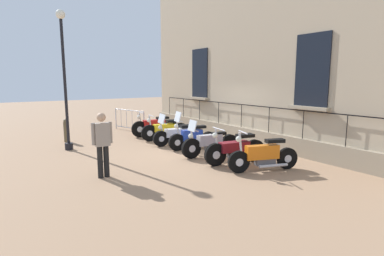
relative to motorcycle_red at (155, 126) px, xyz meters
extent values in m
plane|color=#9E7A5B|center=(-0.18, 3.19, -0.46)|extent=(60.00, 60.00, 0.00)
cube|color=tan|center=(-2.62, 3.19, 3.83)|extent=(0.60, 13.67, 8.58)
cube|color=gray|center=(-2.24, 3.19, -0.15)|extent=(0.20, 13.67, 0.62)
cube|color=black|center=(-2.30, 6.20, 2.33)|extent=(0.06, 1.19, 2.24)
cube|color=tan|center=(-2.22, 6.20, 1.16)|extent=(0.24, 1.39, 0.10)
cube|color=black|center=(-2.30, 0.18, 2.33)|extent=(0.06, 1.19, 2.24)
cube|color=tan|center=(-2.22, 0.18, 1.16)|extent=(0.24, 1.39, 0.10)
cube|color=black|center=(-2.20, 3.19, 1.07)|extent=(0.03, 11.48, 0.03)
cylinder|color=black|center=(-2.20, -2.55, 0.62)|extent=(0.02, 0.02, 0.91)
cylinder|color=black|center=(-2.20, -1.12, 0.62)|extent=(0.02, 0.02, 0.91)
cylinder|color=black|center=(-2.20, 0.32, 0.62)|extent=(0.02, 0.02, 0.91)
cylinder|color=black|center=(-2.20, 1.75, 0.62)|extent=(0.02, 0.02, 0.91)
cylinder|color=black|center=(-2.20, 3.19, 0.62)|extent=(0.02, 0.02, 0.91)
cylinder|color=black|center=(-2.20, 4.62, 0.62)|extent=(0.02, 0.02, 0.91)
cylinder|color=black|center=(-2.20, 6.06, 0.62)|extent=(0.02, 0.02, 0.91)
cylinder|color=black|center=(-2.20, 7.49, 0.62)|extent=(0.02, 0.02, 0.91)
cylinder|color=black|center=(0.71, -0.11, -0.10)|extent=(0.72, 0.21, 0.71)
cylinder|color=silver|center=(0.71, -0.11, -0.10)|extent=(0.27, 0.16, 0.25)
cylinder|color=black|center=(-0.72, 0.11, -0.10)|extent=(0.72, 0.21, 0.71)
cylinder|color=silver|center=(-0.72, 0.11, -0.10)|extent=(0.27, 0.16, 0.25)
cube|color=red|center=(0.04, -0.01, 0.11)|extent=(1.01, 0.44, 0.34)
cube|color=#4C4C51|center=(-0.06, 0.01, -0.14)|extent=(0.62, 0.32, 0.25)
cube|color=black|center=(-0.35, 0.05, 0.35)|extent=(0.58, 0.35, 0.10)
cylinder|color=silver|center=(0.66, -0.11, 0.26)|extent=(0.17, 0.08, 0.73)
cylinder|color=silver|center=(0.61, -0.10, 0.62)|extent=(0.14, 0.64, 0.04)
sphere|color=white|center=(0.73, -0.12, 0.44)|extent=(0.16, 0.16, 0.16)
cylinder|color=silver|center=(-0.22, 0.20, -0.26)|extent=(0.88, 0.21, 0.08)
cylinder|color=black|center=(0.74, 0.92, -0.12)|extent=(0.69, 0.22, 0.68)
cylinder|color=silver|center=(0.74, 0.92, -0.12)|extent=(0.26, 0.17, 0.24)
cylinder|color=black|center=(-0.62, 1.14, -0.12)|extent=(0.69, 0.22, 0.68)
cylinder|color=silver|center=(-0.62, 1.14, -0.12)|extent=(0.26, 0.17, 0.24)
cube|color=gold|center=(0.11, 1.02, 0.07)|extent=(0.94, 0.48, 0.29)
cube|color=#4C4C51|center=(0.01, 1.04, -0.15)|extent=(0.57, 0.35, 0.24)
cube|color=black|center=(-0.25, 1.08, 0.33)|extent=(0.54, 0.38, 0.10)
cylinder|color=silver|center=(0.69, 0.93, 0.23)|extent=(0.17, 0.08, 0.72)
cylinder|color=silver|center=(0.64, 0.94, 0.59)|extent=(0.15, 0.74, 0.04)
sphere|color=white|center=(0.76, 0.92, 0.41)|extent=(0.16, 0.16, 0.16)
cylinder|color=silver|center=(-0.13, 1.25, -0.27)|extent=(0.81, 0.21, 0.08)
cylinder|color=black|center=(0.82, 2.06, -0.16)|extent=(0.62, 0.24, 0.60)
cylinder|color=silver|center=(0.82, 2.06, -0.16)|extent=(0.23, 0.20, 0.21)
cylinder|color=black|center=(-0.62, 2.30, -0.16)|extent=(0.62, 0.24, 0.60)
cylinder|color=silver|center=(-0.62, 2.30, -0.16)|extent=(0.23, 0.20, 0.21)
cube|color=silver|center=(0.15, 2.17, 0.03)|extent=(1.03, 0.48, 0.30)
cube|color=#4C4C51|center=(0.05, 2.19, -0.19)|extent=(0.63, 0.36, 0.21)
cube|color=black|center=(-0.24, 2.24, 0.26)|extent=(0.59, 0.38, 0.10)
cylinder|color=silver|center=(0.77, 2.07, 0.15)|extent=(0.17, 0.08, 0.62)
cylinder|color=silver|center=(0.73, 2.08, 0.45)|extent=(0.15, 0.72, 0.04)
sphere|color=white|center=(0.84, 2.06, 0.27)|extent=(0.16, 0.16, 0.16)
cylinder|color=silver|center=(-0.11, 2.40, -0.29)|extent=(0.89, 0.22, 0.08)
cube|color=silver|center=(0.78, 2.07, 0.60)|extent=(0.22, 0.61, 0.36)
cylinder|color=black|center=(0.68, 2.99, -0.16)|extent=(0.62, 0.25, 0.61)
cylinder|color=silver|center=(0.68, 2.99, -0.16)|extent=(0.24, 0.19, 0.21)
cylinder|color=black|center=(-0.56, 3.23, -0.16)|extent=(0.62, 0.25, 0.61)
cylinder|color=silver|center=(-0.56, 3.23, -0.16)|extent=(0.24, 0.19, 0.21)
cube|color=#1E389E|center=(0.11, 3.10, 0.07)|extent=(0.79, 0.40, 0.37)
cube|color=#4C4C51|center=(0.02, 3.12, -0.19)|extent=(0.48, 0.29, 0.21)
cube|color=black|center=(-0.19, 3.16, 0.35)|extent=(0.46, 0.31, 0.10)
cylinder|color=silver|center=(0.63, 3.00, 0.23)|extent=(0.17, 0.09, 0.77)
cylinder|color=silver|center=(0.59, 3.01, 0.61)|extent=(0.14, 0.58, 0.04)
sphere|color=white|center=(0.70, 2.99, 0.43)|extent=(0.16, 0.16, 0.16)
cylinder|color=silver|center=(-0.09, 3.29, -0.29)|extent=(0.68, 0.21, 0.08)
cube|color=silver|center=(0.64, 3.00, 0.76)|extent=(0.21, 0.49, 0.36)
cylinder|color=black|center=(0.85, 4.16, -0.13)|extent=(0.67, 0.19, 0.66)
cylinder|color=silver|center=(0.85, 4.16, -0.13)|extent=(0.24, 0.18, 0.23)
cylinder|color=black|center=(-0.63, 4.30, -0.13)|extent=(0.67, 0.19, 0.66)
cylinder|color=silver|center=(-0.63, 4.30, -0.13)|extent=(0.24, 0.18, 0.23)
cube|color=#B2B2BC|center=(0.16, 4.22, 0.08)|extent=(0.89, 0.33, 0.35)
cube|color=#4C4C51|center=(0.06, 4.23, -0.16)|extent=(0.54, 0.24, 0.23)
cube|color=black|center=(-0.19, 4.26, 0.26)|extent=(0.50, 0.27, 0.10)
cylinder|color=silver|center=(0.80, 4.17, 0.16)|extent=(0.16, 0.07, 0.59)
cylinder|color=silver|center=(0.75, 4.17, 0.45)|extent=(0.09, 0.54, 0.04)
sphere|color=white|center=(0.87, 4.16, 0.27)|extent=(0.16, 0.16, 0.16)
cylinder|color=silver|center=(-0.09, 4.38, -0.28)|extent=(0.79, 0.15, 0.08)
cube|color=silver|center=(0.81, 4.16, 0.60)|extent=(0.16, 0.45, 0.36)
cylinder|color=black|center=(0.75, 5.27, -0.12)|extent=(0.69, 0.25, 0.67)
cylinder|color=silver|center=(0.75, 5.27, -0.12)|extent=(0.26, 0.19, 0.24)
cylinder|color=black|center=(-0.60, 5.52, -0.12)|extent=(0.69, 0.25, 0.67)
cylinder|color=silver|center=(-0.60, 5.52, -0.12)|extent=(0.26, 0.19, 0.24)
cube|color=maroon|center=(0.12, 5.39, 0.07)|extent=(0.98, 0.49, 0.29)
cube|color=#4C4C51|center=(0.02, 5.40, -0.16)|extent=(0.60, 0.36, 0.24)
cube|color=black|center=(-0.25, 5.45, 0.37)|extent=(0.57, 0.38, 0.10)
cylinder|color=silver|center=(0.70, 5.28, 0.26)|extent=(0.17, 0.09, 0.76)
cylinder|color=silver|center=(0.65, 5.29, 0.63)|extent=(0.16, 0.71, 0.04)
sphere|color=white|center=(0.77, 5.27, 0.45)|extent=(0.16, 0.16, 0.16)
cylinder|color=silver|center=(-0.13, 5.61, -0.27)|extent=(0.84, 0.23, 0.08)
cylinder|color=black|center=(0.65, 6.17, -0.15)|extent=(0.61, 0.29, 0.61)
cylinder|color=silver|center=(0.65, 6.17, -0.15)|extent=(0.24, 0.18, 0.21)
cylinder|color=black|center=(-0.74, 6.65, -0.15)|extent=(0.61, 0.29, 0.61)
cylinder|color=silver|center=(-0.74, 6.65, -0.15)|extent=(0.24, 0.18, 0.21)
cube|color=orange|center=(0.00, 6.39, 0.08)|extent=(0.98, 0.53, 0.38)
cube|color=#4C4C51|center=(-0.09, 6.43, -0.18)|extent=(0.60, 0.37, 0.21)
cube|color=black|center=(-0.36, 6.52, 0.37)|extent=(0.57, 0.38, 0.10)
cylinder|color=silver|center=(0.60, 6.19, 0.25)|extent=(0.17, 0.11, 0.82)
cylinder|color=silver|center=(0.56, 6.20, 0.66)|extent=(0.21, 0.51, 0.04)
sphere|color=white|center=(0.67, 6.16, 0.48)|extent=(0.16, 0.16, 0.16)
cylinder|color=silver|center=(-0.23, 6.61, -0.29)|extent=(0.83, 0.35, 0.08)
cylinder|color=black|center=(3.83, 0.66, -0.34)|extent=(0.28, 0.28, 0.24)
cylinder|color=black|center=(3.83, 0.66, 1.86)|extent=(0.10, 0.10, 4.64)
sphere|color=white|center=(3.83, 0.66, 4.23)|extent=(0.32, 0.32, 0.32)
cylinder|color=#B7B7BF|center=(0.72, -2.97, 0.07)|extent=(0.05, 0.05, 1.05)
cylinder|color=#B7B7BF|center=(0.12, -0.91, 0.07)|extent=(0.05, 0.05, 1.05)
cylinder|color=#B7B7BF|center=(0.42, -1.94, 0.56)|extent=(0.64, 2.08, 0.04)
cylinder|color=#B7B7BF|center=(0.42, -1.94, -0.31)|extent=(0.64, 2.08, 0.04)
cylinder|color=#B7B7BF|center=(0.60, -2.56, 0.14)|extent=(0.02, 0.02, 0.87)
cylinder|color=#B7B7BF|center=(0.48, -2.15, 0.14)|extent=(0.02, 0.02, 0.87)
cylinder|color=#B7B7BF|center=(0.36, -1.73, 0.14)|extent=(0.02, 0.02, 0.87)
cylinder|color=#B7B7BF|center=(0.24, -1.32, 0.14)|extent=(0.02, 0.02, 0.87)
cylinder|color=brown|center=(3.58, -0.84, -0.05)|extent=(0.21, 0.21, 0.81)
sphere|color=brown|center=(3.58, -0.84, 0.39)|extent=(0.19, 0.19, 0.19)
cylinder|color=black|center=(3.73, 4.49, -0.04)|extent=(0.14, 0.14, 0.84)
cylinder|color=black|center=(3.89, 4.49, -0.04)|extent=(0.14, 0.14, 0.84)
cube|color=gray|center=(3.81, 4.49, 0.67)|extent=(0.37, 0.23, 0.59)
sphere|color=tan|center=(3.81, 4.49, 1.11)|extent=(0.23, 0.23, 0.23)
cylinder|color=gray|center=(3.59, 4.50, 0.70)|extent=(0.09, 0.09, 0.56)
cylinder|color=gray|center=(4.03, 4.48, 0.70)|extent=(0.09, 0.09, 0.56)
camera|label=1|loc=(6.19, 12.12, 2.06)|focal=28.68mm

